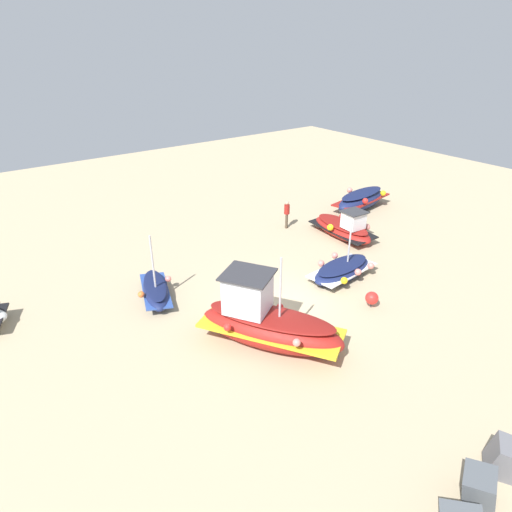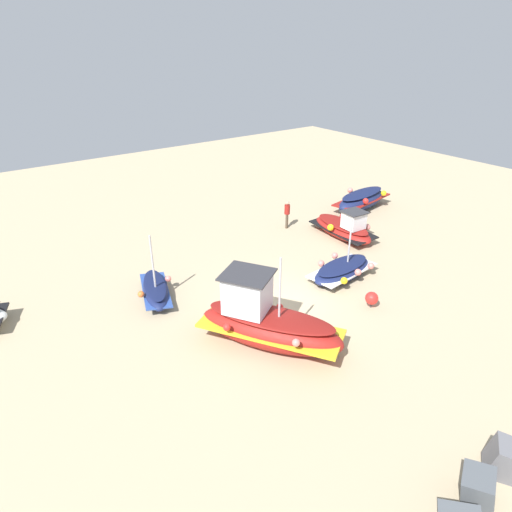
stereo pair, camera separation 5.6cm
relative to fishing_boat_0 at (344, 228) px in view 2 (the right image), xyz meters
name	(u,v)px [view 2 (the right image)]	position (x,y,z in m)	size (l,w,h in m)	color
ground_plane	(279,303)	(7.27, 3.21, -0.55)	(58.39, 58.39, 0.00)	tan
fishing_boat_0	(344,228)	(0.00, 0.00, 0.00)	(2.23, 4.27, 1.79)	maroon
fishing_boat_1	(267,323)	(9.39, 5.05, 0.39)	(4.40, 5.55, 3.69)	maroon
fishing_boat_3	(156,290)	(11.27, -0.33, -0.16)	(2.06, 3.39, 3.09)	navy
fishing_boat_4	(342,270)	(3.50, 3.22, -0.16)	(3.70, 2.18, 2.87)	navy
fishing_boat_5	(362,200)	(-4.25, -2.46, 0.08)	(4.76, 2.40, 1.26)	navy
person_walking	(287,213)	(1.71, -2.92, 0.40)	(0.32, 0.32, 1.65)	brown
mooring_buoy_0	(372,298)	(4.39, 5.72, -0.11)	(0.55, 0.55, 0.71)	#3F3F42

